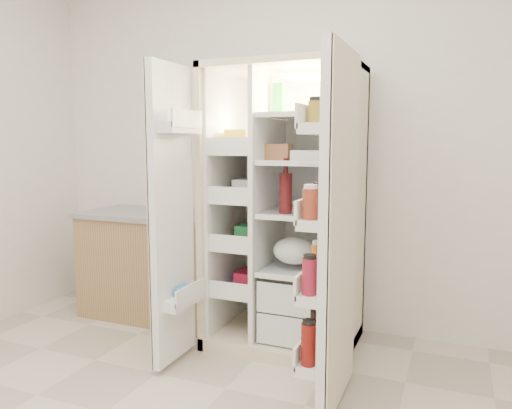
% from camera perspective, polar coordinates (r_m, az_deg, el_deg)
% --- Properties ---
extents(wall_back, '(4.00, 0.02, 2.70)m').
position_cam_1_polar(wall_back, '(3.50, 4.39, 7.80)').
color(wall_back, white).
rests_on(wall_back, floor).
extents(refrigerator, '(0.92, 0.70, 1.80)m').
position_cam_1_polar(refrigerator, '(3.19, 3.98, -3.11)').
color(refrigerator, beige).
rests_on(refrigerator, floor).
extents(freezer_door, '(0.15, 0.40, 1.72)m').
position_cam_1_polar(freezer_door, '(2.85, -9.82, -1.43)').
color(freezer_door, white).
rests_on(freezer_door, floor).
extents(fridge_door, '(0.17, 0.58, 1.72)m').
position_cam_1_polar(fridge_door, '(2.39, 9.25, -3.52)').
color(fridge_door, white).
rests_on(fridge_door, floor).
extents(kitchen_counter, '(1.10, 0.58, 0.80)m').
position_cam_1_polar(kitchen_counter, '(3.79, -11.78, -6.86)').
color(kitchen_counter, '#9F7E4F').
rests_on(kitchen_counter, floor).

